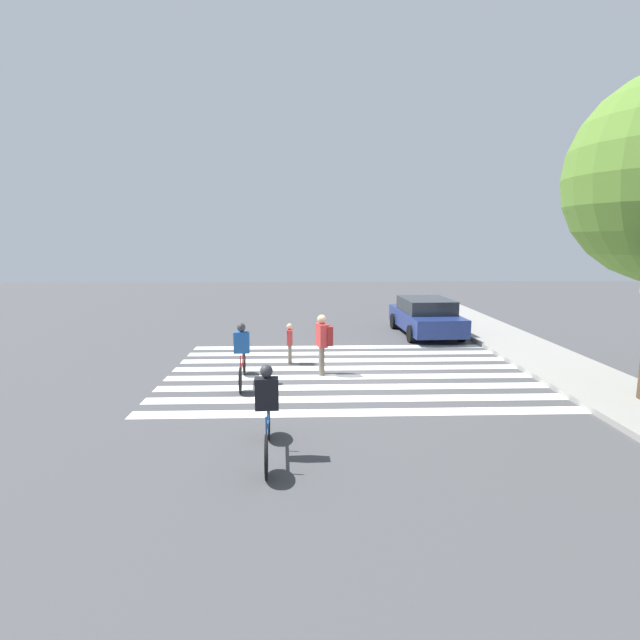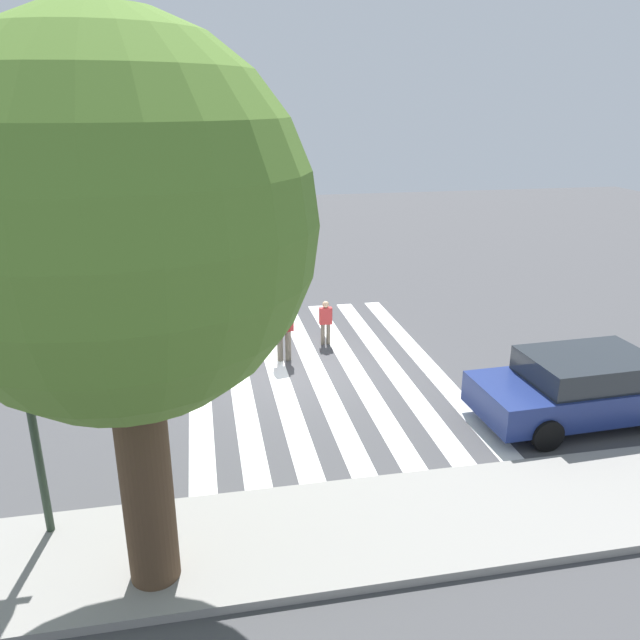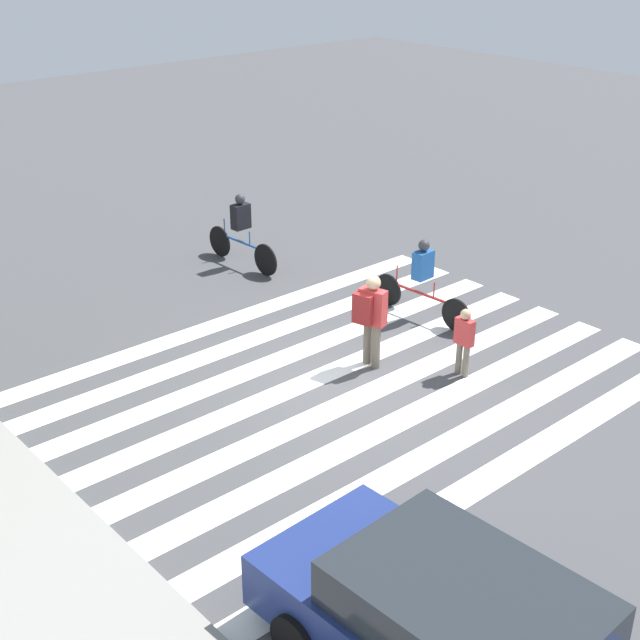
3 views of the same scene
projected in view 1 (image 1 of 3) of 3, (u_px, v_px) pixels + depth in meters
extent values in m
plane|color=#444447|center=(347.00, 372.00, 14.14)|extent=(60.00, 60.00, 0.00)
cube|color=gray|center=(564.00, 368.00, 14.34)|extent=(36.00, 2.50, 0.14)
cube|color=white|center=(339.00, 347.00, 17.41)|extent=(0.49, 10.00, 0.01)
cube|color=white|center=(341.00, 353.00, 16.48)|extent=(0.49, 10.00, 0.01)
cube|color=white|center=(343.00, 360.00, 15.54)|extent=(0.49, 10.00, 0.01)
cube|color=white|center=(346.00, 368.00, 14.61)|extent=(0.49, 10.00, 0.01)
cube|color=white|center=(349.00, 377.00, 13.67)|extent=(0.49, 10.00, 0.01)
cube|color=white|center=(352.00, 387.00, 12.74)|extent=(0.49, 10.00, 0.01)
cube|color=white|center=(356.00, 399.00, 11.80)|extent=(0.49, 10.00, 0.01)
cube|color=white|center=(361.00, 413.00, 10.87)|extent=(0.49, 10.00, 0.01)
cylinder|color=#6B6051|center=(322.00, 360.00, 13.96)|extent=(0.15, 0.15, 0.80)
cylinder|color=#6B6051|center=(322.00, 361.00, 13.75)|extent=(0.15, 0.15, 0.80)
cube|color=#B73333|center=(322.00, 335.00, 13.74)|extent=(0.51, 0.33, 0.64)
sphere|color=tan|center=(322.00, 319.00, 13.67)|extent=(0.25, 0.25, 0.25)
cube|color=maroon|center=(328.00, 335.00, 13.69)|extent=(0.38, 0.25, 0.53)
cylinder|color=#6B6051|center=(290.00, 354.00, 15.17)|extent=(0.11, 0.11, 0.59)
cylinder|color=#6B6051|center=(290.00, 355.00, 15.02)|extent=(0.11, 0.11, 0.59)
cube|color=#B73333|center=(290.00, 337.00, 15.01)|extent=(0.35, 0.16, 0.47)
sphere|color=tan|center=(290.00, 326.00, 14.96)|extent=(0.18, 0.18, 0.18)
cylinder|color=black|center=(266.00, 457.00, 7.83)|extent=(0.71, 0.07, 0.71)
cylinder|color=black|center=(269.00, 421.00, 9.41)|extent=(0.71, 0.07, 0.71)
cube|color=#1E4C8C|center=(267.00, 427.00, 8.59)|extent=(1.36, 0.10, 0.04)
cylinder|color=#1E4C8C|center=(268.00, 412.00, 8.84)|extent=(0.03, 0.03, 0.32)
cylinder|color=#1E4C8C|center=(266.00, 429.00, 7.97)|extent=(0.03, 0.03, 0.40)
cube|color=black|center=(267.00, 393.00, 8.49)|extent=(0.26, 0.41, 0.55)
sphere|color=#333338|center=(266.00, 371.00, 8.43)|extent=(0.22, 0.22, 0.22)
cylinder|color=black|center=(240.00, 380.00, 12.18)|extent=(0.65, 0.08, 0.65)
cylinder|color=black|center=(244.00, 363.00, 13.85)|extent=(0.65, 0.08, 0.65)
cube|color=maroon|center=(242.00, 365.00, 12.99)|extent=(1.44, 0.12, 0.04)
cylinder|color=maroon|center=(243.00, 356.00, 13.26)|extent=(0.03, 0.03, 0.32)
cylinder|color=maroon|center=(240.00, 363.00, 12.33)|extent=(0.03, 0.03, 0.40)
cube|color=#1E5199|center=(242.00, 342.00, 12.89)|extent=(0.26, 0.41, 0.55)
sphere|color=#333338|center=(241.00, 327.00, 12.83)|extent=(0.22, 0.22, 0.22)
cube|color=navy|center=(425.00, 320.00, 19.60)|extent=(4.69, 2.10, 0.66)
cube|color=#23282D|center=(426.00, 305.00, 19.50)|extent=(2.61, 1.86, 0.52)
cylinder|color=black|center=(461.00, 333.00, 18.30)|extent=(0.65, 0.23, 0.64)
cylinder|color=black|center=(411.00, 334.00, 18.16)|extent=(0.65, 0.23, 0.64)
cylinder|color=black|center=(437.00, 321.00, 21.12)|extent=(0.65, 0.23, 0.64)
cylinder|color=black|center=(394.00, 321.00, 20.98)|extent=(0.65, 0.23, 0.64)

